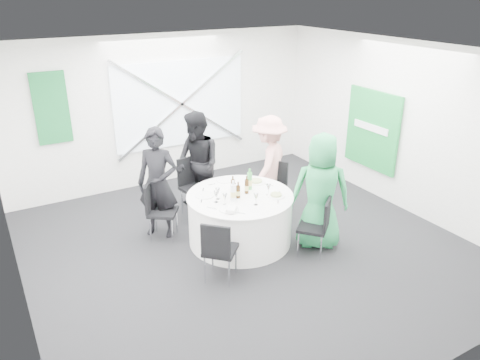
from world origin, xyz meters
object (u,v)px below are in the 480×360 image
chair_front_right (319,223)px  person_man_back_left (158,183)px  chair_back_left (157,207)px  person_woman_pink (269,163)px  chair_back_right (274,184)px  chair_back (193,182)px  green_water_bottle (250,181)px  clear_water_bottle (233,193)px  chair_front_left (218,247)px  person_man_back (197,164)px  banquet_table (240,218)px  person_woman_green (320,192)px

chair_front_right → person_man_back_left: 2.43m
chair_back_left → chair_front_right: size_ratio=1.03×
chair_back_left → person_woman_pink: (2.02, 0.05, 0.29)m
chair_back_left → chair_back_right: bearing=-59.1°
chair_back → green_water_bottle: green_water_bottle is taller
clear_water_bottle → person_man_back_left: bearing=130.2°
chair_front_right → chair_front_left: 1.53m
chair_back_right → person_woman_pink: bearing=143.2°
person_man_back_left → person_man_back: 0.91m
chair_back → person_man_back: size_ratio=0.56×
banquet_table → person_man_back: person_man_back is taller
chair_back → chair_front_right: 2.31m
chair_back_right → person_man_back_left: (-1.92, 0.24, 0.33)m
chair_front_right → chair_front_left: (-1.52, 0.11, 0.01)m
chair_back_left → person_woman_pink: size_ratio=0.55×
person_woman_pink → green_water_bottle: size_ratio=4.99×
banquet_table → person_woman_pink: bearing=37.4°
person_man_back_left → chair_back_right: bearing=33.4°
chair_back → chair_back_right: size_ratio=1.09×
banquet_table → person_woman_pink: (1.00, 0.77, 0.43)m
person_woman_green → green_water_bottle: (-0.71, 0.78, 0.03)m
banquet_table → chair_back: size_ratio=1.61×
person_man_back → green_water_bottle: (0.35, -1.07, 0.02)m
person_woman_pink → green_water_bottle: 1.01m
chair_back_left → person_man_back: 1.07m
chair_front_right → person_man_back_left: bearing=-85.6°
chair_back → chair_front_left: (-0.56, -1.99, -0.05)m
chair_back_left → chair_front_left: (0.26, -1.49, -0.01)m
person_man_back → person_woman_green: bearing=24.2°
chair_back → clear_water_bottle: bearing=-98.1°
chair_back_left → clear_water_bottle: size_ratio=2.93×
chair_back_left → clear_water_bottle: clear_water_bottle is taller
chair_back_right → chair_front_left: 2.19m
chair_back_left → person_man_back_left: size_ratio=0.52×
chair_front_left → person_woman_green: 1.74m
chair_back → chair_back_right: 1.35m
clear_water_bottle → chair_back: bearing=91.2°
person_man_back → person_woman_green: person_man_back is taller
banquet_table → person_man_back: 1.29m
banquet_table → chair_front_right: chair_front_right is taller
chair_back → green_water_bottle: bearing=-77.8°
chair_back → person_woman_green: bearing=-67.9°
person_man_back → clear_water_bottle: size_ratio=5.70×
chair_front_right → chair_back: bearing=-106.3°
clear_water_bottle → chair_back_left: bearing=135.8°
person_woman_green → person_man_back: bearing=-25.3°
person_woman_pink → person_woman_green: 1.43m
chair_front_left → person_woman_pink: (1.76, 1.54, 0.30)m
person_man_back → person_woman_green: (1.06, -1.85, -0.01)m
banquet_table → chair_front_left: bearing=-134.6°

